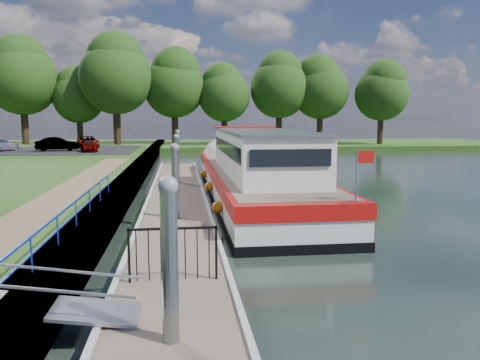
{
  "coord_description": "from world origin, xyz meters",
  "views": [
    {
      "loc": [
        0.19,
        -7.33,
        3.79
      ],
      "look_at": [
        2.46,
        10.47,
        1.4
      ],
      "focal_mm": 35.0,
      "sensor_mm": 36.0,
      "label": 1
    }
  ],
  "objects": [
    {
      "name": "ground",
      "position": [
        0.0,
        0.0,
        0.0
      ],
      "size": [
        160.0,
        160.0,
        0.0
      ],
      "primitive_type": "plane",
      "color": "black",
      "rests_on": "ground"
    },
    {
      "name": "bank_edge",
      "position": [
        -2.55,
        15.0,
        0.39
      ],
      "size": [
        1.1,
        90.0,
        0.78
      ],
      "primitive_type": "cube",
      "color": "#473D2D",
      "rests_on": "ground"
    },
    {
      "name": "far_bank",
      "position": [
        12.0,
        52.0,
        0.3
      ],
      "size": [
        60.0,
        18.0,
        0.6
      ],
      "primitive_type": "cube",
      "color": "#214112",
      "rests_on": "ground"
    },
    {
      "name": "footpath",
      "position": [
        -4.4,
        8.0,
        0.8
      ],
      "size": [
        1.6,
        40.0,
        0.05
      ],
      "primitive_type": "cube",
      "color": "brown",
      "rests_on": "riverbank"
    },
    {
      "name": "carpark",
      "position": [
        -11.0,
        38.0,
        0.81
      ],
      "size": [
        14.0,
        12.0,
        0.06
      ],
      "primitive_type": "cube",
      "color": "black",
      "rests_on": "riverbank"
    },
    {
      "name": "blue_fence",
      "position": [
        -2.75,
        3.0,
        1.31
      ],
      "size": [
        0.04,
        18.04,
        0.72
      ],
      "color": "#0C2DBF",
      "rests_on": "riverbank"
    },
    {
      "name": "pontoon",
      "position": [
        0.0,
        13.0,
        0.18
      ],
      "size": [
        2.5,
        30.0,
        0.56
      ],
      "color": "brown",
      "rests_on": "ground"
    },
    {
      "name": "mooring_piles",
      "position": [
        0.0,
        13.0,
        1.28
      ],
      "size": [
        0.3,
        27.3,
        3.55
      ],
      "color": "gray",
      "rests_on": "ground"
    },
    {
      "name": "gangway",
      "position": [
        -1.85,
        0.5,
        0.63
      ],
      "size": [
        2.58,
        1.0,
        0.92
      ],
      "color": "#A5A8AD",
      "rests_on": "ground"
    },
    {
      "name": "gate_panel",
      "position": [
        -0.0,
        2.2,
        1.15
      ],
      "size": [
        1.85,
        0.05,
        1.15
      ],
      "color": "black",
      "rests_on": "ground"
    },
    {
      "name": "barge",
      "position": [
        3.6,
        15.32,
        1.09
      ],
      "size": [
        4.36,
        21.15,
        4.78
      ],
      "color": "black",
      "rests_on": "ground"
    },
    {
      "name": "horizon_trees",
      "position": [
        -1.61,
        48.68,
        7.95
      ],
      "size": [
        54.38,
        10.03,
        12.87
      ],
      "color": "#332316",
      "rests_on": "ground"
    },
    {
      "name": "car_a",
      "position": [
        -7.85,
        35.34,
        1.39
      ],
      "size": [
        2.12,
        3.47,
        1.1
      ],
      "primitive_type": "imported",
      "rotation": [
        0.0,
        0.0,
        0.27
      ],
      "color": "#999999",
      "rests_on": "carpark"
    },
    {
      "name": "car_b",
      "position": [
        -10.83,
        36.64,
        1.45
      ],
      "size": [
        3.93,
        2.01,
        1.23
      ],
      "primitive_type": "imported",
      "rotation": [
        0.0,
        0.0,
        1.77
      ],
      "color": "#999999",
      "rests_on": "carpark"
    },
    {
      "name": "car_d",
      "position": [
        -9.06,
        41.54,
        1.4
      ],
      "size": [
        2.96,
        4.46,
        1.14
      ],
      "primitive_type": "imported",
      "rotation": [
        0.0,
        0.0,
        0.28
      ],
      "color": "#999999",
      "rests_on": "carpark"
    }
  ]
}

